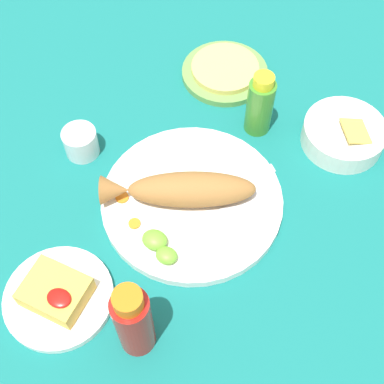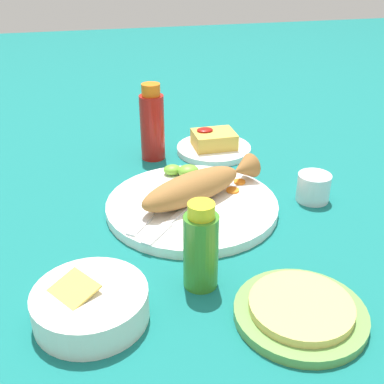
{
  "view_description": "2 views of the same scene",
  "coord_description": "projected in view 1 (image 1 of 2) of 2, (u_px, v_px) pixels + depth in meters",
  "views": [
    {
      "loc": [
        0.21,
        -0.45,
        0.81
      ],
      "look_at": [
        0.0,
        0.0,
        0.04
      ],
      "focal_mm": 50.0,
      "sensor_mm": 36.0,
      "label": 1
    },
    {
      "loc": [
        0.18,
        0.75,
        0.45
      ],
      "look_at": [
        0.0,
        0.0,
        0.04
      ],
      "focal_mm": 45.0,
      "sensor_mm": 36.0,
      "label": 2
    }
  ],
  "objects": [
    {
      "name": "ground_plane",
      "position": [
        192.0,
        204.0,
        0.95
      ],
      "size": [
        4.0,
        4.0,
        0.0
      ],
      "primitive_type": "plane",
      "color": "#146B66"
    },
    {
      "name": "fried_fish",
      "position": [
        182.0,
        190.0,
        0.91
      ],
      "size": [
        0.26,
        0.17,
        0.06
      ],
      "rotation": [
        0.0,
        0.0,
        0.45
      ],
      "color": "#996633",
      "rests_on": "main_plate"
    },
    {
      "name": "carrot_slice_far",
      "position": [
        134.0,
        224.0,
        0.9
      ],
      "size": [
        0.02,
        0.02,
        0.0
      ],
      "primitive_type": "cylinder",
      "color": "orange",
      "rests_on": "main_plate"
    },
    {
      "name": "tortilla_plate",
      "position": [
        225.0,
        73.0,
        1.11
      ],
      "size": [
        0.18,
        0.18,
        0.01
      ],
      "primitive_type": "cylinder",
      "color": "#6B9E4C",
      "rests_on": "ground_plane"
    },
    {
      "name": "hot_sauce_bottle_green",
      "position": [
        260.0,
        105.0,
        0.99
      ],
      "size": [
        0.05,
        0.05,
        0.14
      ],
      "color": "#3D8428",
      "rests_on": "ground_plane"
    },
    {
      "name": "salt_cup",
      "position": [
        81.0,
        143.0,
        0.99
      ],
      "size": [
        0.06,
        0.06,
        0.05
      ],
      "color": "silver",
      "rests_on": "ground_plane"
    },
    {
      "name": "fries_pile",
      "position": [
        56.0,
        292.0,
        0.82
      ],
      "size": [
        0.1,
        0.08,
        0.04
      ],
      "color": "gold",
      "rests_on": "side_plate_fries"
    },
    {
      "name": "tortilla_stack",
      "position": [
        225.0,
        68.0,
        1.1
      ],
      "size": [
        0.14,
        0.14,
        0.01
      ],
      "primitive_type": "cylinder",
      "color": "#E0C666",
      "rests_on": "tortilla_plate"
    },
    {
      "name": "carrot_slice_near",
      "position": [
        122.0,
        197.0,
        0.93
      ],
      "size": [
        0.02,
        0.02,
        0.0
      ],
      "primitive_type": "cylinder",
      "color": "orange",
      "rests_on": "main_plate"
    },
    {
      "name": "guacamole_bowl",
      "position": [
        344.0,
        134.0,
        1.0
      ],
      "size": [
        0.15,
        0.15,
        0.06
      ],
      "color": "white",
      "rests_on": "ground_plane"
    },
    {
      "name": "lime_wedge_side",
      "position": [
        167.0,
        255.0,
        0.86
      ],
      "size": [
        0.04,
        0.03,
        0.02
      ],
      "primitive_type": "ellipsoid",
      "color": "#6BB233",
      "rests_on": "main_plate"
    },
    {
      "name": "lime_wedge_main",
      "position": [
        155.0,
        240.0,
        0.87
      ],
      "size": [
        0.04,
        0.04,
        0.02
      ],
      "primitive_type": "ellipsoid",
      "color": "#6BB233",
      "rests_on": "main_plate"
    },
    {
      "name": "fork_near",
      "position": [
        234.0,
        182.0,
        0.95
      ],
      "size": [
        0.13,
        0.15,
        0.0
      ],
      "rotation": [
        0.0,
        0.0,
        7.12
      ],
      "color": "silver",
      "rests_on": "main_plate"
    },
    {
      "name": "carrot_slice_mid",
      "position": [
        143.0,
        189.0,
        0.94
      ],
      "size": [
        0.02,
        0.02,
        0.0
      ],
      "primitive_type": "cylinder",
      "color": "orange",
      "rests_on": "main_plate"
    },
    {
      "name": "hot_sauce_bottle_red",
      "position": [
        133.0,
        321.0,
        0.75
      ],
      "size": [
        0.05,
        0.05,
        0.17
      ],
      "color": "#B21914",
      "rests_on": "ground_plane"
    },
    {
      "name": "main_plate",
      "position": [
        192.0,
        201.0,
        0.94
      ],
      "size": [
        0.32,
        0.32,
        0.02
      ],
      "primitive_type": "cylinder",
      "color": "white",
      "rests_on": "ground_plane"
    },
    {
      "name": "side_plate_fries",
      "position": [
        59.0,
        298.0,
        0.85
      ],
      "size": [
        0.17,
        0.17,
        0.01
      ],
      "primitive_type": "cylinder",
      "color": "white",
      "rests_on": "ground_plane"
    },
    {
      "name": "fork_far",
      "position": [
        239.0,
        203.0,
        0.92
      ],
      "size": [
        0.12,
        0.16,
        0.0
      ],
      "rotation": [
        0.0,
        0.0,
        7.22
      ],
      "color": "silver",
      "rests_on": "main_plate"
    }
  ]
}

